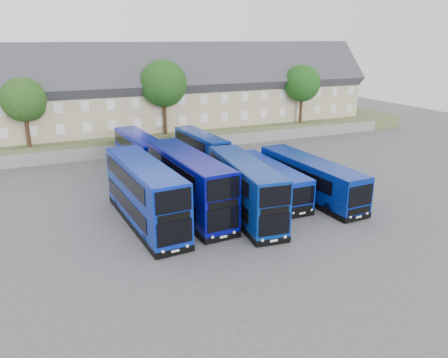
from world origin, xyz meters
TOP-DOWN VIEW (x-y plane):
  - ground at (0.00, 0.00)m, footprint 120.00×120.00m
  - retaining_wall at (0.00, 24.00)m, footprint 70.00×0.40m
  - earth_bank at (0.00, 34.00)m, footprint 80.00×20.00m
  - terrace_row at (3.00, 30.00)m, footprint 60.00×10.40m
  - dd_front_left at (-6.29, 3.07)m, footprint 3.57×12.24m
  - dd_front_mid at (-2.52, 3.85)m, footprint 3.56×12.44m
  - dd_front_right at (1.31, 1.40)m, footprint 3.71×11.55m
  - dd_rear_left at (-3.69, 15.61)m, footprint 3.08×10.73m
  - dd_rear_right at (2.95, 15.25)m, footprint 2.87×9.88m
  - coach_east_a at (5.42, 4.62)m, footprint 2.51×11.03m
  - coach_east_b at (8.60, 3.00)m, footprint 3.25×12.70m
  - tree_west at (-13.85, 25.10)m, footprint 4.80×4.80m
  - tree_mid at (2.15, 25.60)m, footprint 5.76×5.76m
  - tree_east at (22.15, 25.10)m, footprint 5.12×5.12m
  - tree_far at (28.15, 32.10)m, footprint 5.44×5.44m

SIDE VIEW (x-z plane):
  - ground at x=0.00m, z-range 0.00..0.00m
  - retaining_wall at x=0.00m, z-range 0.00..1.50m
  - earth_bank at x=0.00m, z-range 0.00..2.00m
  - coach_east_a at x=5.42m, z-range -0.03..2.97m
  - coach_east_b at x=8.60m, z-range -0.03..3.41m
  - dd_rear_right at x=2.95m, z-range -0.04..3.84m
  - dd_rear_left at x=-3.69m, z-range -0.04..4.17m
  - dd_front_right at x=1.31m, z-range -0.04..4.48m
  - dd_front_left at x=-6.29m, z-range -0.04..4.77m
  - dd_front_mid at x=-2.52m, z-range -0.04..4.85m
  - terrace_row at x=3.00m, z-range 1.00..12.20m
  - tree_west at x=-13.85m, z-range 3.23..10.88m
  - tree_east at x=22.15m, z-range 3.31..11.47m
  - tree_far at x=28.15m, z-range 3.39..12.06m
  - tree_mid at x=2.15m, z-range 3.48..12.66m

